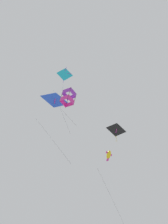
% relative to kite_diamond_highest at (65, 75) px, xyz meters
% --- Properties ---
extents(kite_diamond_highest, '(2.39, 2.64, 10.69)m').
position_rel_kite_diamond_highest_xyz_m(kite_diamond_highest, '(0.00, 0.00, 0.00)').
color(kite_diamond_highest, '#1EB2C6').
extents(kite_delta_low_drifter, '(0.98, 2.25, 2.53)m').
position_rel_kite_diamond_highest_xyz_m(kite_delta_low_drifter, '(-4.84, 8.95, -3.72)').
color(kite_delta_low_drifter, black).
extents(kite_box_near_left, '(2.31, 2.05, 4.85)m').
position_rel_kite_diamond_highest_xyz_m(kite_box_near_left, '(3.04, 0.07, -8.21)').
color(kite_box_near_left, purple).
extents(kite_fish_near_right, '(2.64, 2.68, 9.50)m').
position_rel_kite_diamond_highest_xyz_m(kite_fish_near_right, '(-4.86, 7.54, -8.56)').
color(kite_fish_near_right, yellow).
extents(kite_delta_upper_right, '(3.08, 4.44, 8.39)m').
position_rel_kite_diamond_highest_xyz_m(kite_delta_upper_right, '(0.57, -1.05, -6.38)').
color(kite_delta_upper_right, blue).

